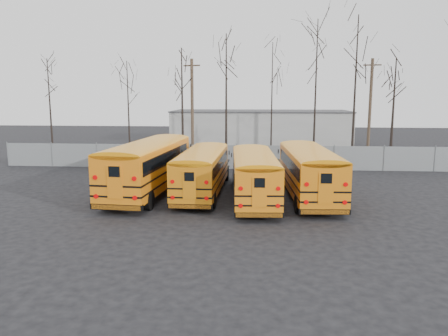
# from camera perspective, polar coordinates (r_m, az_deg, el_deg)

# --- Properties ---
(ground) EXTENTS (120.00, 120.00, 0.00)m
(ground) POSITION_cam_1_polar(r_m,az_deg,el_deg) (24.88, 0.20, -4.76)
(ground) COLOR black
(ground) RESTS_ON ground
(fence) EXTENTS (40.00, 0.04, 2.00)m
(fence) POSITION_cam_1_polar(r_m,az_deg,el_deg) (36.45, 1.66, 1.45)
(fence) COLOR gray
(fence) RESTS_ON ground
(distant_building) EXTENTS (22.00, 8.00, 4.00)m
(distant_building) POSITION_cam_1_polar(r_m,az_deg,el_deg) (56.18, 4.78, 5.33)
(distant_building) COLOR #B7B6B1
(distant_building) RESTS_ON ground
(bus_a) EXTENTS (3.73, 12.28, 3.39)m
(bus_a) POSITION_cam_1_polar(r_m,az_deg,el_deg) (27.55, -9.72, 0.72)
(bus_a) COLOR black
(bus_a) RESTS_ON ground
(bus_b) EXTENTS (2.58, 10.39, 2.89)m
(bus_b) POSITION_cam_1_polar(r_m,az_deg,el_deg) (26.95, -2.82, 0.03)
(bus_b) COLOR black
(bus_b) RESTS_ON ground
(bus_c) EXTENTS (3.10, 10.56, 2.92)m
(bus_c) POSITION_cam_1_polar(r_m,az_deg,el_deg) (25.42, 3.96, -0.53)
(bus_c) COLOR black
(bus_c) RESTS_ON ground
(bus_d) EXTENTS (3.22, 11.17, 3.09)m
(bus_d) POSITION_cam_1_polar(r_m,az_deg,el_deg) (26.57, 11.00, -0.03)
(bus_d) COLOR black
(bus_d) RESTS_ON ground
(utility_pole_left) EXTENTS (1.64, 0.62, 9.45)m
(utility_pole_left) POSITION_cam_1_polar(r_m,az_deg,el_deg) (41.98, -4.17, 7.79)
(utility_pole_left) COLOR #4E3C2C
(utility_pole_left) RESTS_ON ground
(utility_pole_right) EXTENTS (1.71, 0.35, 9.61)m
(utility_pole_right) POSITION_cam_1_polar(r_m,az_deg,el_deg) (45.75, 18.54, 7.58)
(utility_pole_right) COLOR #4A392A
(utility_pole_right) RESTS_ON ground
(tree_0) EXTENTS (0.26, 0.26, 9.62)m
(tree_0) POSITION_cam_1_polar(r_m,az_deg,el_deg) (46.84, -21.76, 7.27)
(tree_0) COLOR black
(tree_0) RESTS_ON ground
(tree_1) EXTENTS (0.26, 0.26, 9.20)m
(tree_1) POSITION_cam_1_polar(r_m,az_deg,el_deg) (41.87, -12.37, 7.24)
(tree_1) COLOR black
(tree_1) RESTS_ON ground
(tree_2) EXTENTS (0.26, 0.26, 10.15)m
(tree_2) POSITION_cam_1_polar(r_m,az_deg,el_deg) (39.44, -5.47, 7.98)
(tree_2) COLOR black
(tree_2) RESTS_ON ground
(tree_3) EXTENTS (0.26, 0.26, 11.58)m
(tree_3) POSITION_cam_1_polar(r_m,az_deg,el_deg) (40.76, 0.29, 9.08)
(tree_3) COLOR black
(tree_3) RESTS_ON ground
(tree_4) EXTENTS (0.26, 0.26, 10.79)m
(tree_4) POSITION_cam_1_polar(r_m,az_deg,el_deg) (40.72, 6.25, 8.46)
(tree_4) COLOR black
(tree_4) RESTS_ON ground
(tree_5) EXTENTS (0.26, 0.26, 12.65)m
(tree_5) POSITION_cam_1_polar(r_m,az_deg,el_deg) (40.38, 11.86, 9.63)
(tree_5) COLOR black
(tree_5) RESTS_ON ground
(tree_6) EXTENTS (0.26, 0.26, 12.86)m
(tree_6) POSITION_cam_1_polar(r_m,az_deg,el_deg) (40.29, 16.73, 9.58)
(tree_6) COLOR black
(tree_6) RESTS_ON ground
(tree_7) EXTENTS (0.26, 0.26, 9.25)m
(tree_7) POSITION_cam_1_polar(r_m,az_deg,el_deg) (40.85, 21.21, 6.80)
(tree_7) COLOR black
(tree_7) RESTS_ON ground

